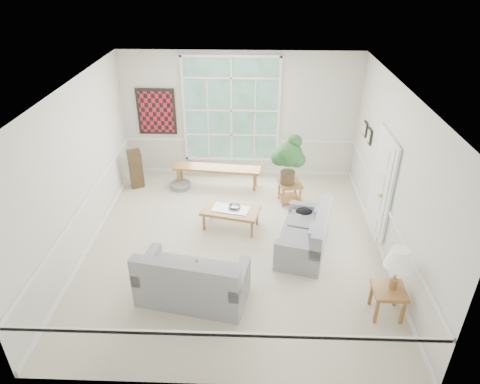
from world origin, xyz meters
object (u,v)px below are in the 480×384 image
coffee_table (231,218)px  end_table (289,192)px  loveseat_right (304,231)px  side_table (387,301)px  loveseat_front (193,274)px

coffee_table → end_table: 1.62m
loveseat_right → side_table: loveseat_right is taller
end_table → side_table: size_ratio=0.96×
loveseat_front → coffee_table: 2.09m
loveseat_front → end_table: loveseat_front is taller
coffee_table → loveseat_front: bearing=-90.8°
loveseat_right → coffee_table: bearing=167.6°
loveseat_front → end_table: 3.52m
loveseat_right → coffee_table: loveseat_right is taller
loveseat_right → end_table: bearing=109.0°
loveseat_front → coffee_table: bearing=87.3°
end_table → coffee_table: bearing=-140.1°
coffee_table → side_table: size_ratio=2.28×
loveseat_front → side_table: bearing=5.9°
loveseat_right → coffee_table: (-1.38, 0.70, -0.21)m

